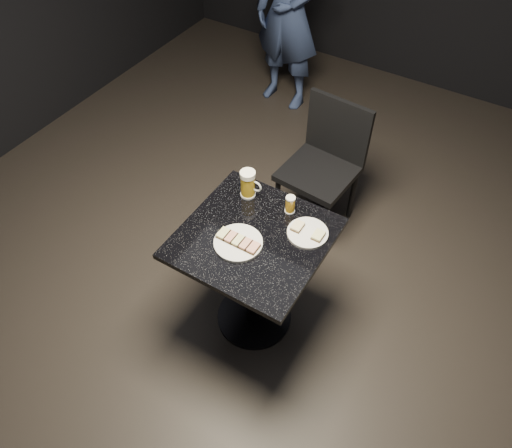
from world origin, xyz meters
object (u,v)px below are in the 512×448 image
at_px(plate_small, 308,233).
at_px(table, 254,266).
at_px(beer_mug, 248,184).
at_px(chair, 325,160).
at_px(plate_large, 238,243).
at_px(patron, 289,12).
at_px(beer_tumbler, 290,204).

distance_m(plate_small, table, 0.36).
height_order(beer_mug, chair, beer_mug).
bearing_deg(plate_large, plate_small, 41.90).
bearing_deg(chair, patron, 128.65).
height_order(patron, chair, patron).
bearing_deg(beer_mug, patron, 112.85).
relative_size(plate_small, chair, 0.23).
height_order(plate_small, table, plate_small).
distance_m(beer_mug, chair, 0.81).
bearing_deg(plate_large, chair, 90.96).
bearing_deg(plate_large, beer_mug, 113.72).
relative_size(beer_mug, chair, 0.18).
distance_m(patron, beer_tumbler, 2.12).
xyz_separation_m(plate_large, beer_tumbler, (0.11, 0.32, 0.04)).
xyz_separation_m(plate_large, plate_small, (0.26, 0.23, 0.00)).
height_order(plate_small, beer_mug, beer_mug).
height_order(plate_large, chair, chair).
relative_size(plate_large, chair, 0.27).
relative_size(table, beer_tumbler, 7.65).
bearing_deg(plate_small, plate_large, -138.10).
relative_size(plate_small, patron, 0.13).
xyz_separation_m(beer_tumbler, chair, (-0.12, 0.72, -0.30)).
xyz_separation_m(plate_small, beer_mug, (-0.39, 0.08, 0.07)).
xyz_separation_m(plate_large, beer_mug, (-0.14, 0.31, 0.07)).
bearing_deg(plate_small, patron, 121.22).
bearing_deg(patron, table, -62.26).
bearing_deg(beer_mug, plate_large, -66.28).
relative_size(patron, table, 2.13).
relative_size(patron, beer_mug, 10.13).
bearing_deg(plate_large, beer_tumbler, 71.52).
xyz_separation_m(beer_mug, beer_tumbler, (0.24, 0.01, -0.03)).
bearing_deg(plate_small, table, -145.39).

